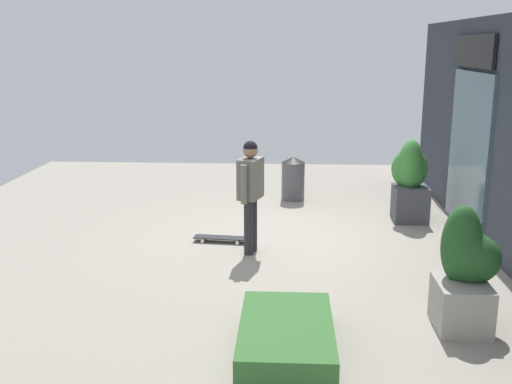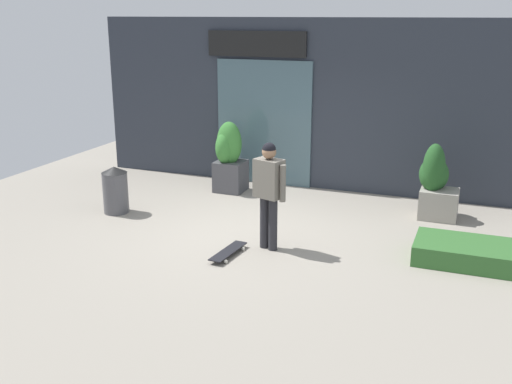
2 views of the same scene
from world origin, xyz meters
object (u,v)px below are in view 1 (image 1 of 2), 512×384
Objects in this scene: skateboard at (221,238)px; planter_box_right at (411,179)px; skateboarder at (250,186)px; trash_bin at (293,178)px; planter_box_left at (466,268)px.

planter_box_right reaches higher than skateboard.
skateboarder is 1.94× the size of trash_bin.
planter_box_right is at bearing -128.20° from skateboarder.
skateboarder is 1.17× the size of planter_box_right.
planter_box_right reaches higher than trash_bin.
skateboard is at bearing -22.61° from trash_bin.
trash_bin is (-5.21, -1.75, -0.21)m from planter_box_left.
skateboard is 3.89m from planter_box_left.
planter_box_left is 0.94× the size of planter_box_right.
planter_box_left is (2.59, 2.84, 0.57)m from skateboard.
planter_box_left is at bearing 18.58° from trash_bin.
trash_bin is at bearing -161.42° from planter_box_left.
skateboarder is 1.25× the size of planter_box_left.
skateboard is (-0.45, -0.47, -0.91)m from skateboarder.
planter_box_left is 3.90m from planter_box_right.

